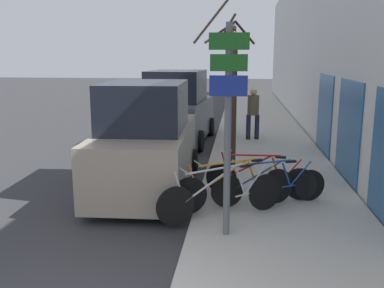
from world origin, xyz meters
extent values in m
plane|color=#333335|center=(0.00, 11.20, 0.00)|extent=(80.00, 80.00, 0.00)
cube|color=#ADA89E|center=(2.60, 14.00, 0.07)|extent=(3.20, 32.00, 0.15)
cube|color=silver|center=(4.35, 14.00, 3.25)|extent=(0.20, 32.00, 6.50)
cube|color=#26598C|center=(4.23, 6.29, 1.26)|extent=(0.03, 1.99, 2.23)
cube|color=#26598C|center=(4.23, 9.09, 1.26)|extent=(0.03, 1.99, 2.23)
cylinder|color=#595B60|center=(1.62, 2.85, 1.77)|extent=(0.11, 0.11, 3.24)
cube|color=#19591E|center=(1.62, 2.79, 3.12)|extent=(0.58, 0.02, 0.24)
cube|color=#19591E|center=(1.62, 2.79, 2.81)|extent=(0.54, 0.02, 0.24)
cube|color=navy|center=(1.62, 2.79, 2.48)|extent=(0.56, 0.02, 0.30)
cylinder|color=black|center=(0.77, 3.09, 0.49)|extent=(0.60, 0.38, 0.67)
cylinder|color=black|center=(2.28, 4.00, 0.49)|extent=(0.60, 0.38, 0.67)
cylinder|color=#B7B7BC|center=(1.34, 3.43, 0.80)|extent=(0.86, 0.54, 0.55)
cylinder|color=#B7B7BC|center=(1.42, 3.48, 1.04)|extent=(1.00, 0.62, 0.09)
cylinder|color=#B7B7BC|center=(1.83, 3.73, 0.77)|extent=(0.20, 0.14, 0.48)
cylinder|color=#B7B7BC|center=(2.02, 3.84, 0.51)|extent=(0.55, 0.34, 0.08)
cylinder|color=#B7B7BC|center=(2.09, 3.89, 0.75)|extent=(0.41, 0.26, 0.54)
cylinder|color=#B7B7BC|center=(0.85, 3.14, 0.77)|extent=(0.19, 0.13, 0.58)
cube|color=black|center=(1.91, 3.77, 1.03)|extent=(0.21, 0.17, 0.04)
cylinder|color=#99999E|center=(0.92, 3.18, 1.06)|extent=(0.25, 0.39, 0.02)
cylinder|color=black|center=(0.94, 3.65, 0.49)|extent=(0.62, 0.32, 0.67)
cylinder|color=black|center=(2.53, 4.40, 0.49)|extent=(0.62, 0.32, 0.67)
cylinder|color=orange|center=(1.53, 3.93, 0.80)|extent=(0.91, 0.45, 0.55)
cylinder|color=orange|center=(1.61, 3.97, 1.03)|extent=(1.05, 0.52, 0.09)
cylinder|color=orange|center=(2.05, 4.17, 0.77)|extent=(0.21, 0.12, 0.48)
cylinder|color=orange|center=(2.25, 4.27, 0.51)|extent=(0.57, 0.29, 0.08)
cylinder|color=orange|center=(2.33, 4.30, 0.75)|extent=(0.43, 0.22, 0.54)
cylinder|color=orange|center=(1.02, 3.68, 0.77)|extent=(0.20, 0.12, 0.58)
cube|color=black|center=(2.13, 4.21, 1.03)|extent=(0.22, 0.16, 0.04)
cylinder|color=#99999E|center=(1.09, 3.72, 1.06)|extent=(0.21, 0.41, 0.02)
cylinder|color=black|center=(1.59, 4.08, 0.46)|extent=(0.60, 0.23, 0.62)
cylinder|color=black|center=(3.17, 4.61, 0.46)|extent=(0.60, 0.23, 0.62)
cylinder|color=#1E4799|center=(2.18, 4.28, 0.74)|extent=(0.89, 0.33, 0.51)
cylinder|color=#1E4799|center=(2.26, 4.31, 0.96)|extent=(1.04, 0.38, 0.08)
cylinder|color=#1E4799|center=(2.70, 4.45, 0.72)|extent=(0.20, 0.10, 0.44)
cylinder|color=#1E4799|center=(2.89, 4.52, 0.48)|extent=(0.56, 0.22, 0.07)
cylinder|color=#1E4799|center=(2.97, 4.55, 0.70)|extent=(0.42, 0.17, 0.50)
cylinder|color=#1E4799|center=(1.67, 4.10, 0.72)|extent=(0.20, 0.09, 0.53)
cube|color=black|center=(2.77, 4.48, 0.96)|extent=(0.22, 0.14, 0.04)
cylinder|color=#99999E|center=(1.75, 4.13, 0.98)|extent=(0.16, 0.42, 0.02)
cylinder|color=black|center=(1.45, 4.90, 0.47)|extent=(0.63, 0.15, 0.64)
cylinder|color=black|center=(2.99, 4.63, 0.47)|extent=(0.63, 0.15, 0.64)
cylinder|color=red|center=(2.03, 4.80, 0.76)|extent=(0.87, 0.19, 0.52)
cylinder|color=red|center=(2.10, 4.79, 0.99)|extent=(1.01, 0.21, 0.08)
cylinder|color=red|center=(2.53, 4.71, 0.74)|extent=(0.19, 0.07, 0.46)
cylinder|color=red|center=(2.72, 4.68, 0.49)|extent=(0.55, 0.12, 0.08)
cylinder|color=red|center=(2.80, 4.66, 0.72)|extent=(0.41, 0.10, 0.51)
cylinder|color=red|center=(1.53, 4.89, 0.74)|extent=(0.19, 0.06, 0.55)
cube|color=black|center=(2.61, 4.70, 0.98)|extent=(0.21, 0.11, 0.04)
cylinder|color=#99999E|center=(1.60, 4.88, 1.01)|extent=(0.10, 0.44, 0.02)
cube|color=gray|center=(-0.20, 5.46, 0.78)|extent=(1.98, 4.50, 1.21)
cube|color=black|center=(-0.19, 5.29, 1.88)|extent=(1.71, 2.37, 0.99)
cylinder|color=black|center=(-1.15, 6.80, 0.31)|extent=(0.24, 0.62, 0.61)
cylinder|color=black|center=(0.65, 6.87, 0.31)|extent=(0.24, 0.62, 0.61)
cylinder|color=black|center=(-1.04, 4.06, 0.31)|extent=(0.24, 0.62, 0.61)
cylinder|color=black|center=(0.76, 4.13, 0.31)|extent=(0.24, 0.62, 0.61)
cube|color=#51565B|center=(-0.29, 10.74, 0.80)|extent=(2.14, 4.50, 1.24)
cube|color=black|center=(-0.30, 10.56, 1.93)|extent=(1.83, 2.38, 1.00)
cylinder|color=black|center=(-1.16, 12.15, 0.33)|extent=(0.26, 0.67, 0.66)
cylinder|color=black|center=(0.73, 12.05, 0.33)|extent=(0.26, 0.67, 0.66)
cylinder|color=black|center=(-1.31, 9.43, 0.33)|extent=(0.26, 0.67, 0.66)
cylinder|color=black|center=(0.58, 9.32, 0.33)|extent=(0.26, 0.67, 0.66)
cylinder|color=#1E2338|center=(2.38, 10.78, 0.56)|extent=(0.15, 0.15, 0.83)
cylinder|color=#1E2338|center=(2.09, 10.72, 0.56)|extent=(0.15, 0.15, 0.83)
cylinder|color=brown|center=(2.24, 10.75, 1.30)|extent=(0.38, 0.38, 0.65)
sphere|color=tan|center=(2.24, 10.75, 1.74)|extent=(0.22, 0.22, 0.22)
cylinder|color=#3D2D23|center=(1.64, 7.04, 1.68)|extent=(0.15, 0.15, 3.05)
cylinder|color=#3D2D23|center=(1.15, 7.05, 3.82)|extent=(1.04, 0.09, 1.26)
cylinder|color=#3D2D23|center=(1.88, 7.32, 3.46)|extent=(0.54, 0.64, 0.55)
cylinder|color=#3D2D23|center=(1.29, 6.91, 3.45)|extent=(0.75, 0.31, 0.54)
cylinder|color=#3D2D23|center=(1.45, 6.93, 3.54)|extent=(0.45, 0.29, 0.70)
cylinder|color=#595B60|center=(1.40, 21.76, 2.40)|extent=(0.10, 0.10, 4.50)
cube|color=black|center=(1.40, 21.66, 4.20)|extent=(0.20, 0.16, 0.64)
sphere|color=red|center=(1.40, 21.57, 4.40)|extent=(0.11, 0.11, 0.11)
sphere|color=orange|center=(1.40, 21.57, 4.20)|extent=(0.11, 0.11, 0.11)
sphere|color=green|center=(1.40, 21.57, 4.00)|extent=(0.11, 0.11, 0.11)
camera|label=1|loc=(1.79, -3.51, 2.92)|focal=40.00mm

